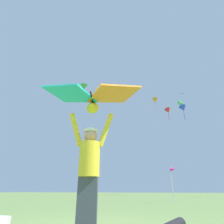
% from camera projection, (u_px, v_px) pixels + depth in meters
% --- Properties ---
extents(kite_flyer_person, '(0.79, 0.44, 1.92)m').
position_uv_depth(kite_flyer_person, '(89.00, 169.00, 2.93)').
color(kite_flyer_person, '#424751').
rests_on(kite_flyer_person, ground).
extents(held_stunt_kite, '(1.73, 1.18, 0.40)m').
position_uv_depth(held_stunt_kite, '(92.00, 97.00, 3.38)').
color(held_stunt_kite, black).
extents(distant_kite_blue_low_left, '(1.87, 1.85, 3.14)m').
position_uv_depth(distant_kite_blue_low_left, '(183.00, 109.00, 33.74)').
color(distant_kite_blue_low_left, blue).
extents(distant_kite_green_overhead_distant, '(1.44, 1.47, 2.63)m').
position_uv_depth(distant_kite_green_overhead_distant, '(84.00, 87.00, 28.74)').
color(distant_kite_green_overhead_distant, green).
extents(distant_kite_orange_mid_right, '(1.55, 1.48, 2.75)m').
position_uv_depth(distant_kite_orange_mid_right, '(155.00, 100.00, 38.71)').
color(distant_kite_orange_mid_right, orange).
extents(distant_kite_red_mid_left, '(1.56, 1.48, 2.51)m').
position_uv_depth(distant_kite_red_mid_left, '(168.00, 111.00, 32.97)').
color(distant_kite_red_mid_left, red).
extents(distant_kite_green_high_right, '(1.08, 1.06, 0.42)m').
position_uv_depth(distant_kite_green_high_right, '(181.00, 93.00, 32.52)').
color(distant_kite_green_high_right, green).
extents(distant_kite_green_high_left, '(0.86, 0.83, 1.03)m').
position_uv_depth(distant_kite_green_high_left, '(180.00, 103.00, 37.17)').
color(distant_kite_green_high_left, green).
extents(marker_flag, '(0.30, 0.24, 1.86)m').
position_uv_depth(marker_flag, '(173.00, 171.00, 10.25)').
color(marker_flag, silver).
rests_on(marker_flag, ground).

